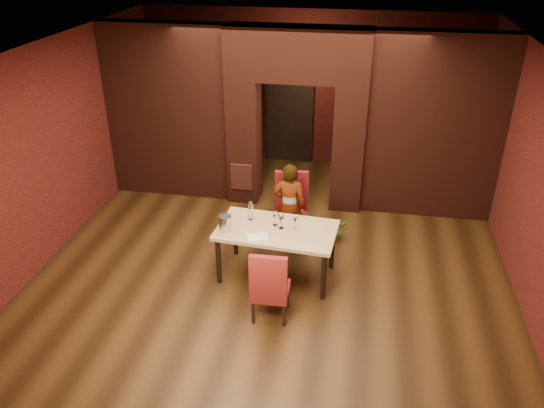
% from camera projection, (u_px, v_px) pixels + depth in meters
% --- Properties ---
extents(floor, '(8.00, 8.00, 0.00)m').
position_uv_depth(floor, '(276.00, 258.00, 8.35)').
color(floor, '#402710').
rests_on(floor, ground).
extents(ceiling, '(7.00, 8.00, 0.04)m').
position_uv_depth(ceiling, '(277.00, 52.00, 6.85)').
color(ceiling, silver).
rests_on(ceiling, ground).
extents(wall_back, '(7.00, 0.04, 3.20)m').
position_uv_depth(wall_back, '(309.00, 89.00, 11.07)').
color(wall_back, maroon).
rests_on(wall_back, ground).
extents(wall_front, '(7.00, 0.04, 3.20)m').
position_uv_depth(wall_front, '(190.00, 370.00, 4.12)').
color(wall_front, maroon).
rests_on(wall_front, ground).
extents(wall_left, '(0.04, 8.00, 3.20)m').
position_uv_depth(wall_left, '(53.00, 149.00, 8.15)').
color(wall_left, maroon).
rests_on(wall_left, ground).
extents(wall_right, '(0.04, 8.00, 3.20)m').
position_uv_depth(wall_right, '(536.00, 184.00, 7.05)').
color(wall_right, maroon).
rests_on(wall_right, ground).
extents(pillar_left, '(0.55, 0.55, 2.30)m').
position_uv_depth(pillar_left, '(244.00, 141.00, 9.70)').
color(pillar_left, maroon).
rests_on(pillar_left, ground).
extents(pillar_right, '(0.55, 0.55, 2.30)m').
position_uv_depth(pillar_right, '(349.00, 148.00, 9.40)').
color(pillar_right, maroon).
rests_on(pillar_right, ground).
extents(lintel, '(2.45, 0.55, 0.90)m').
position_uv_depth(lintel, '(298.00, 54.00, 8.80)').
color(lintel, maroon).
rests_on(lintel, ground).
extents(wing_wall_left, '(2.28, 0.35, 3.20)m').
position_uv_depth(wing_wall_left, '(168.00, 113.00, 9.71)').
color(wing_wall_left, maroon).
rests_on(wing_wall_left, ground).
extents(wing_wall_right, '(2.28, 0.35, 3.20)m').
position_uv_depth(wing_wall_right, '(434.00, 128.00, 8.97)').
color(wing_wall_right, maroon).
rests_on(wing_wall_right, ground).
extents(vent_panel, '(0.40, 0.03, 0.50)m').
position_uv_depth(vent_panel, '(241.00, 177.00, 9.72)').
color(vent_panel, '#A0462E').
rests_on(vent_panel, ground).
extents(rear_door, '(0.90, 0.08, 2.10)m').
position_uv_depth(rear_door, '(290.00, 114.00, 11.34)').
color(rear_door, black).
rests_on(rear_door, ground).
extents(rear_door_frame, '(1.02, 0.04, 2.22)m').
position_uv_depth(rear_door_frame, '(289.00, 115.00, 11.31)').
color(rear_door_frame, black).
rests_on(rear_door_frame, ground).
extents(dining_table, '(1.77, 1.08, 0.80)m').
position_uv_depth(dining_table, '(277.00, 252.00, 7.79)').
color(dining_table, tan).
rests_on(dining_table, ground).
extents(chair_far, '(0.60, 0.60, 1.18)m').
position_uv_depth(chair_far, '(291.00, 211.00, 8.50)').
color(chair_far, maroon).
rests_on(chair_far, ground).
extents(chair_near, '(0.50, 0.50, 1.06)m').
position_uv_depth(chair_near, '(271.00, 282.00, 6.91)').
color(chair_near, maroon).
rests_on(chair_near, ground).
extents(person_seated, '(0.54, 0.35, 1.46)m').
position_uv_depth(person_seated, '(289.00, 206.00, 8.34)').
color(person_seated, beige).
rests_on(person_seated, ground).
extents(wine_glass_a, '(0.08, 0.08, 0.20)m').
position_uv_depth(wine_glass_a, '(275.00, 219.00, 7.64)').
color(wine_glass_a, white).
rests_on(wine_glass_a, dining_table).
extents(wine_glass_b, '(0.09, 0.09, 0.22)m').
position_uv_depth(wine_glass_b, '(281.00, 222.00, 7.56)').
color(wine_glass_b, white).
rests_on(wine_glass_b, dining_table).
extents(wine_glass_c, '(0.08, 0.08, 0.20)m').
position_uv_depth(wine_glass_c, '(295.00, 223.00, 7.56)').
color(wine_glass_c, white).
rests_on(wine_glass_c, dining_table).
extents(tasting_sheet, '(0.35, 0.31, 0.00)m').
position_uv_depth(tasting_sheet, '(257.00, 237.00, 7.40)').
color(tasting_sheet, silver).
rests_on(tasting_sheet, dining_table).
extents(wine_bucket, '(0.18, 0.18, 0.22)m').
position_uv_depth(wine_bucket, '(225.00, 223.00, 7.52)').
color(wine_bucket, '#B1B2B9').
rests_on(wine_bucket, dining_table).
extents(water_bottle, '(0.07, 0.07, 0.30)m').
position_uv_depth(water_bottle, '(251.00, 210.00, 7.77)').
color(water_bottle, white).
rests_on(water_bottle, dining_table).
extents(potted_plant, '(0.45, 0.44, 0.38)m').
position_uv_depth(potted_plant, '(335.00, 229.00, 8.78)').
color(potted_plant, '#386E27').
rests_on(potted_plant, ground).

